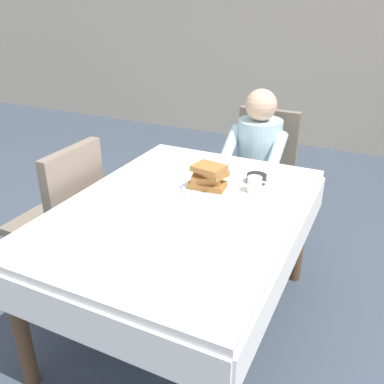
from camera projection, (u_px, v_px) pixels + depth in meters
The scene contains 15 objects.
ground_plane at pixel (183, 322), 2.36m from camera, with size 14.00×14.00×0.00m, color #3D4756.
back_wall at pixel (326, 1), 4.43m from camera, with size 12.00×0.16×3.20m, color beige.
dining_table_main at pixel (182, 221), 2.08m from camera, with size 1.12×1.52×0.74m.
chair_diner at pixel (262, 166), 3.06m from camera, with size 0.44×0.45×0.93m.
diner_person at pixel (257, 155), 2.87m from camera, with size 0.40×0.43×1.12m.
chair_left_side at pixel (65, 211), 2.44m from camera, with size 0.45×0.44×0.93m.
plate_breakfast at pixel (209, 189), 2.20m from camera, with size 0.28×0.28×0.02m, color white.
breakfast_stack at pixel (209, 176), 2.17m from camera, with size 0.20×0.17×0.13m.
cup_coffee at pixel (255, 185), 2.16m from camera, with size 0.11×0.08×0.08m.
bowl_butter at pixel (256, 178), 2.28m from camera, with size 0.11×0.11×0.04m, color black.
syrup_pitcher at pixel (184, 168), 2.39m from camera, with size 0.08×0.08×0.07m.
fork_left_of_plate at pixel (175, 184), 2.26m from camera, with size 0.18×0.01×0.01m, color silver.
knife_right_of_plate at pixel (241, 198), 2.11m from camera, with size 0.20×0.01×0.01m, color silver.
spoon_near_edge at pixel (183, 220), 1.91m from camera, with size 0.15×0.01×0.01m, color silver.
napkin_folded at pixel (153, 192), 2.18m from camera, with size 0.17×0.12×0.01m, color white.
Camera 1 is at (0.83, -1.61, 1.68)m, focal length 39.11 mm.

